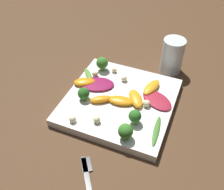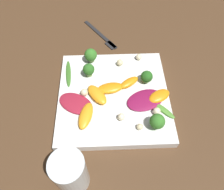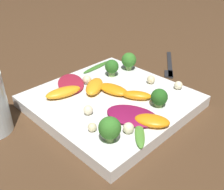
# 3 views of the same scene
# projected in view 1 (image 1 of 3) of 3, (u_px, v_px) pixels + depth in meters

# --- Properties ---
(ground_plane) EXTENTS (2.40, 2.40, 0.00)m
(ground_plane) POSITION_uv_depth(u_px,v_px,m) (120.00, 105.00, 0.71)
(ground_plane) COLOR #4C331E
(plate) EXTENTS (0.28, 0.28, 0.02)m
(plate) POSITION_uv_depth(u_px,v_px,m) (120.00, 102.00, 0.70)
(plate) COLOR white
(plate) RESTS_ON ground_plane
(drinking_glass) EXTENTS (0.07, 0.07, 0.11)m
(drinking_glass) POSITION_uv_depth(u_px,v_px,m) (172.00, 56.00, 0.78)
(drinking_glass) COLOR silver
(drinking_glass) RESTS_ON ground_plane
(fork) EXTENTS (0.11, 0.15, 0.01)m
(fork) POSITION_uv_depth(u_px,v_px,m) (88.00, 183.00, 0.54)
(fork) COLOR #262628
(fork) RESTS_ON ground_plane
(radicchio_leaf_0) EXTENTS (0.11, 0.09, 0.01)m
(radicchio_leaf_0) POSITION_uv_depth(u_px,v_px,m) (97.00, 84.00, 0.73)
(radicchio_leaf_0) COLOR maroon
(radicchio_leaf_0) RESTS_ON plate
(radicchio_leaf_1) EXTENTS (0.11, 0.09, 0.01)m
(radicchio_leaf_1) POSITION_uv_depth(u_px,v_px,m) (157.00, 100.00, 0.69)
(radicchio_leaf_1) COLOR maroon
(radicchio_leaf_1) RESTS_ON plate
(orange_segment_0) EXTENTS (0.07, 0.06, 0.02)m
(orange_segment_0) POSITION_uv_depth(u_px,v_px,m) (84.00, 82.00, 0.73)
(orange_segment_0) COLOR orange
(orange_segment_0) RESTS_ON plate
(orange_segment_1) EXTENTS (0.07, 0.04, 0.01)m
(orange_segment_1) POSITION_uv_depth(u_px,v_px,m) (121.00, 101.00, 0.68)
(orange_segment_1) COLOR orange
(orange_segment_1) RESTS_ON plate
(orange_segment_2) EXTENTS (0.06, 0.05, 0.02)m
(orange_segment_2) POSITION_uv_depth(u_px,v_px,m) (101.00, 99.00, 0.68)
(orange_segment_2) COLOR orange
(orange_segment_2) RESTS_ON plate
(orange_segment_3) EXTENTS (0.05, 0.08, 0.02)m
(orange_segment_3) POSITION_uv_depth(u_px,v_px,m) (152.00, 87.00, 0.72)
(orange_segment_3) COLOR orange
(orange_segment_3) RESTS_ON plate
(orange_segment_4) EXTENTS (0.06, 0.07, 0.02)m
(orange_segment_4) POSITION_uv_depth(u_px,v_px,m) (136.00, 98.00, 0.68)
(orange_segment_4) COLOR orange
(orange_segment_4) RESTS_ON plate
(broccoli_floret_0) EXTENTS (0.03, 0.03, 0.04)m
(broccoli_floret_0) POSITION_uv_depth(u_px,v_px,m) (126.00, 131.00, 0.59)
(broccoli_floret_0) COLOR #84AD5B
(broccoli_floret_0) RESTS_ON plate
(broccoli_floret_1) EXTENTS (0.03, 0.03, 0.04)m
(broccoli_floret_1) POSITION_uv_depth(u_px,v_px,m) (84.00, 94.00, 0.68)
(broccoli_floret_1) COLOR #7A9E51
(broccoli_floret_1) RESTS_ON plate
(broccoli_floret_2) EXTENTS (0.03, 0.03, 0.04)m
(broccoli_floret_2) POSITION_uv_depth(u_px,v_px,m) (135.00, 117.00, 0.62)
(broccoli_floret_2) COLOR #84AD5B
(broccoli_floret_2) RESTS_ON plate
(broccoli_floret_3) EXTENTS (0.03, 0.03, 0.04)m
(broccoli_floret_3) POSITION_uv_depth(u_px,v_px,m) (102.00, 63.00, 0.77)
(broccoli_floret_3) COLOR #7A9E51
(broccoli_floret_3) RESTS_ON plate
(arugula_sprig_0) EXTENTS (0.05, 0.06, 0.01)m
(arugula_sprig_0) POSITION_uv_depth(u_px,v_px,m) (89.00, 75.00, 0.76)
(arugula_sprig_0) COLOR #518E33
(arugula_sprig_0) RESTS_ON plate
(arugula_sprig_1) EXTENTS (0.02, 0.09, 0.00)m
(arugula_sprig_1) POSITION_uv_depth(u_px,v_px,m) (156.00, 131.00, 0.61)
(arugula_sprig_1) COLOR #3D7528
(arugula_sprig_1) RESTS_ON plate
(macadamia_nut_0) EXTENTS (0.02, 0.02, 0.02)m
(macadamia_nut_0) POSITION_uv_depth(u_px,v_px,m) (95.00, 74.00, 0.76)
(macadamia_nut_0) COLOR beige
(macadamia_nut_0) RESTS_ON plate
(macadamia_nut_1) EXTENTS (0.02, 0.02, 0.02)m
(macadamia_nut_1) POSITION_uv_depth(u_px,v_px,m) (97.00, 120.00, 0.63)
(macadamia_nut_1) COLOR beige
(macadamia_nut_1) RESTS_ON plate
(macadamia_nut_2) EXTENTS (0.01, 0.01, 0.01)m
(macadamia_nut_2) POSITION_uv_depth(u_px,v_px,m) (114.00, 70.00, 0.77)
(macadamia_nut_2) COLOR beige
(macadamia_nut_2) RESTS_ON plate
(macadamia_nut_3) EXTENTS (0.02, 0.02, 0.02)m
(macadamia_nut_3) POSITION_uv_depth(u_px,v_px,m) (146.00, 104.00, 0.67)
(macadamia_nut_3) COLOR beige
(macadamia_nut_3) RESTS_ON plate
(macadamia_nut_4) EXTENTS (0.02, 0.02, 0.02)m
(macadamia_nut_4) POSITION_uv_depth(u_px,v_px,m) (124.00, 78.00, 0.74)
(macadamia_nut_4) COLOR beige
(macadamia_nut_4) RESTS_ON plate
(macadamia_nut_5) EXTENTS (0.02, 0.02, 0.02)m
(macadamia_nut_5) POSITION_uv_depth(u_px,v_px,m) (72.00, 119.00, 0.63)
(macadamia_nut_5) COLOR beige
(macadamia_nut_5) RESTS_ON plate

